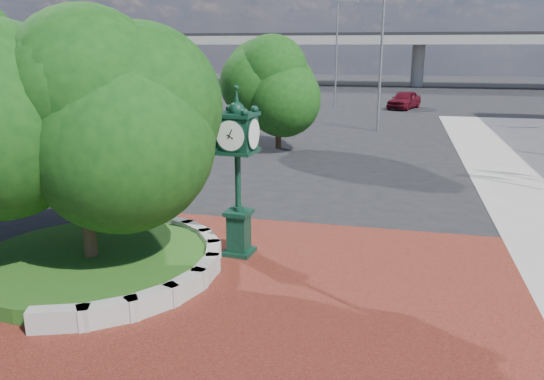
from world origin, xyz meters
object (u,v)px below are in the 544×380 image
at_px(street_lamp_near, 385,43).
at_px(street_lamp_far, 339,46).
at_px(parked_car, 404,100).
at_px(post_clock, 238,167).

distance_m(street_lamp_near, street_lamp_far, 14.42).
height_order(street_lamp_near, street_lamp_far, street_lamp_near).
bearing_deg(parked_car, post_clock, -76.87).
height_order(parked_car, street_lamp_far, street_lamp_far).
xyz_separation_m(parked_car, street_lamp_near, (-1.60, -14.35, 5.07)).
bearing_deg(street_lamp_near, parked_car, 83.64).
distance_m(parked_car, street_lamp_far, 7.92).
relative_size(post_clock, parked_car, 0.95).
bearing_deg(parked_car, street_lamp_near, -76.31).
relative_size(street_lamp_near, street_lamp_far, 1.04).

